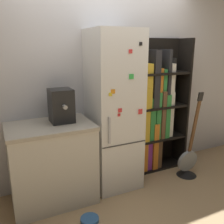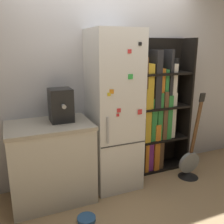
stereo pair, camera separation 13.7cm
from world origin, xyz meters
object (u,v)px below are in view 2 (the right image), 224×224
Objects in this scene: refrigerator at (114,112)px; guitar at (189,165)px; espresso_machine at (61,105)px; pet_bowl at (86,219)px; bookshelf at (155,111)px.

guitar is at bearing -15.23° from refrigerator.
espresso_machine reaches higher than pet_bowl.
bookshelf is 1.35m from espresso_machine.
bookshelf is (0.69, 0.15, -0.10)m from refrigerator.
refrigerator is at bearing 164.77° from guitar.
espresso_machine is at bearing 97.93° from pet_bowl.
bookshelf is 0.86m from guitar.
pet_bowl is (-0.55, -0.58, -0.94)m from refrigerator.
bookshelf is at bearing 30.45° from pet_bowl.
espresso_machine reaches higher than guitar.
refrigerator is at bearing 46.41° from pet_bowl.
bookshelf is 4.98× the size of espresso_machine.
refrigerator is at bearing -167.76° from bookshelf.
guitar is at bearing 11.25° from pet_bowl.
refrigerator is at bearing -1.70° from espresso_machine.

